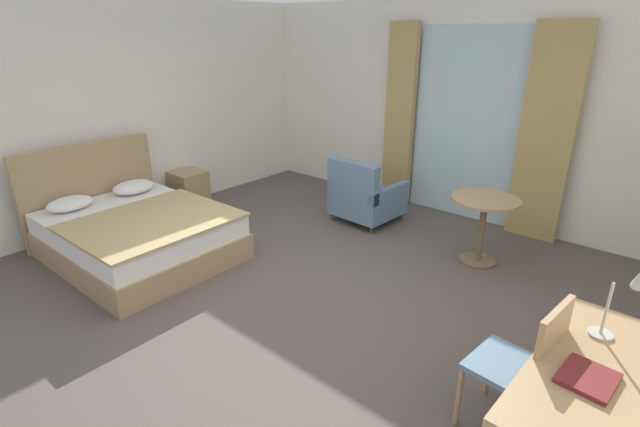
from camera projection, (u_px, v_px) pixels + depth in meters
name	position (u px, v px, depth m)	size (l,w,h in m)	color
ground	(295.00, 295.00, 4.62)	(6.70, 6.63, 0.10)	#564C47
wall_back	(451.00, 110.00, 6.24)	(6.30, 0.12, 2.80)	white
wall_left	(118.00, 114.00, 5.97)	(0.12, 6.23, 2.80)	white
balcony_glass_door	(469.00, 126.00, 6.05)	(1.53, 0.02, 2.46)	silver
curtain_panel_left	(400.00, 117.00, 6.57)	(0.42, 0.10, 2.51)	tan
curtain_panel_right	(547.00, 136.00, 5.38)	(0.60, 0.10, 2.51)	tan
bed	(136.00, 231.00, 5.23)	(2.06, 1.65, 1.15)	tan
nightstand	(189.00, 189.00, 6.69)	(0.45, 0.43, 0.53)	tan
writing_desk	(596.00, 386.00, 2.44)	(0.66, 1.42, 0.75)	tan
desk_chair	(525.00, 363.00, 2.79)	(0.48, 0.47, 0.98)	slate
desk_lamp	(631.00, 291.00, 2.60)	(0.25, 0.23, 0.45)	#B7B2A8
closed_book	(588.00, 378.00, 2.35)	(0.25, 0.28, 0.03)	maroon
armchair_by_window	(365.00, 197.00, 6.17)	(0.80, 0.83, 0.87)	slate
round_cafe_table	(484.00, 215.00, 4.99)	(0.71, 0.71, 0.75)	tan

